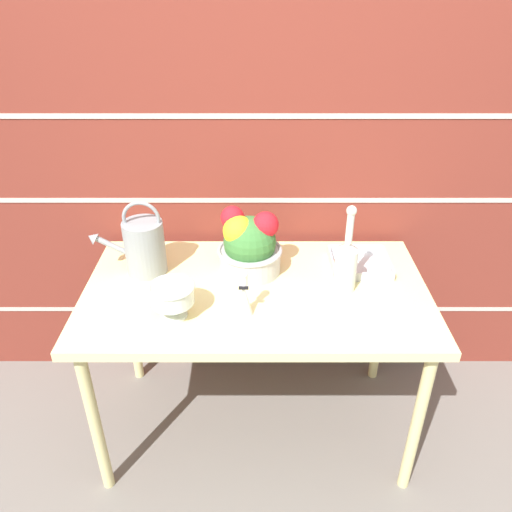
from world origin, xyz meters
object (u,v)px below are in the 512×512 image
(watering_can, at_px, (144,246))
(figurine_vase, at_px, (244,297))
(flower_planter, at_px, (249,245))
(glass_decanter, at_px, (346,262))
(crystal_pedestal_bowl, at_px, (172,295))
(wire_tray, at_px, (360,264))

(watering_can, xyz_separation_m, figurine_vase, (0.39, -0.28, -0.04))
(flower_planter, relative_size, glass_decanter, 0.78)
(crystal_pedestal_bowl, relative_size, figurine_vase, 0.86)
(flower_planter, height_order, figurine_vase, flower_planter)
(crystal_pedestal_bowl, distance_m, flower_planter, 0.39)
(watering_can, bearing_deg, glass_decanter, -8.78)
(glass_decanter, height_order, wire_tray, glass_decanter)
(wire_tray, bearing_deg, glass_decanter, -120.23)
(flower_planter, height_order, wire_tray, flower_planter)
(flower_planter, distance_m, wire_tray, 0.46)
(watering_can, xyz_separation_m, crystal_pedestal_bowl, (0.15, -0.29, -0.03))
(flower_planter, distance_m, figurine_vase, 0.29)
(flower_planter, bearing_deg, glass_decanter, -18.95)
(watering_can, bearing_deg, crystal_pedestal_bowl, -62.69)
(figurine_vase, height_order, wire_tray, figurine_vase)
(glass_decanter, xyz_separation_m, figurine_vase, (-0.37, -0.16, -0.04))
(figurine_vase, bearing_deg, flower_planter, 87.11)
(flower_planter, xyz_separation_m, figurine_vase, (-0.01, -0.29, -0.04))
(figurine_vase, bearing_deg, crystal_pedestal_bowl, -177.79)
(crystal_pedestal_bowl, relative_size, wire_tray, 0.68)
(watering_can, height_order, wire_tray, watering_can)
(crystal_pedestal_bowl, xyz_separation_m, flower_planter, (0.26, 0.30, 0.03))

